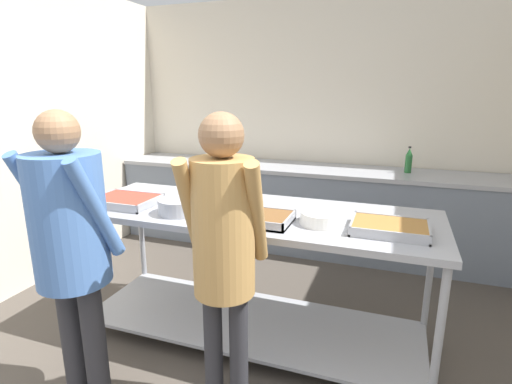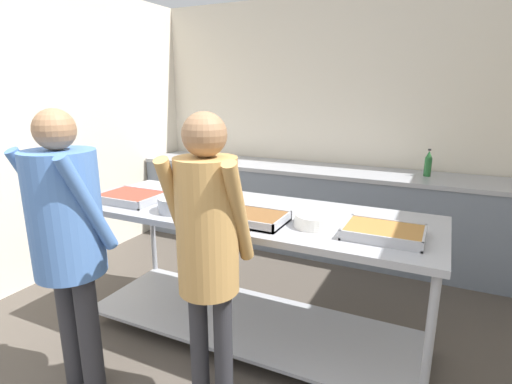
% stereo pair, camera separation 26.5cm
% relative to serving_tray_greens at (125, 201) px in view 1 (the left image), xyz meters
% --- Properties ---
extents(wall_rear, '(4.29, 0.06, 2.65)m').
position_rel_serving_tray_greens_xyz_m(wall_rear, '(0.84, 2.27, 0.36)').
color(wall_rear, beige).
rests_on(wall_rear, ground_plane).
extents(wall_left, '(0.06, 3.88, 2.65)m').
position_rel_serving_tray_greens_xyz_m(wall_left, '(-1.28, 0.39, 0.36)').
color(wall_left, beige).
rests_on(wall_left, ground_plane).
extents(back_counter, '(4.13, 0.65, 0.90)m').
position_rel_serving_tray_greens_xyz_m(back_counter, '(0.83, 1.90, -0.51)').
color(back_counter, slate).
rests_on(back_counter, ground_plane).
extents(serving_counter, '(2.38, 0.85, 0.94)m').
position_rel_serving_tray_greens_xyz_m(serving_counter, '(0.86, 0.16, -0.33)').
color(serving_counter, '#9EA0A8').
rests_on(serving_counter, ground_plane).
extents(serving_tray_greens, '(0.42, 0.33, 0.05)m').
position_rel_serving_tray_greens_xyz_m(serving_tray_greens, '(0.00, 0.00, 0.00)').
color(serving_tray_greens, '#9EA0A8').
rests_on(serving_tray_greens, serving_counter).
extents(sauce_pan, '(0.41, 0.27, 0.09)m').
position_rel_serving_tray_greens_xyz_m(sauce_pan, '(0.45, -0.05, 0.03)').
color(sauce_pan, '#9EA0A8').
rests_on(sauce_pan, serving_counter).
extents(serving_tray_roast, '(0.48, 0.28, 0.05)m').
position_rel_serving_tray_greens_xyz_m(serving_tray_roast, '(0.93, -0.04, -0.00)').
color(serving_tray_roast, '#9EA0A8').
rests_on(serving_tray_roast, serving_counter).
extents(plate_stack, '(0.27, 0.27, 0.07)m').
position_rel_serving_tray_greens_xyz_m(plate_stack, '(1.34, 0.05, 0.01)').
color(plate_stack, white).
rests_on(plate_stack, serving_counter).
extents(serving_tray_vegetables, '(0.41, 0.30, 0.05)m').
position_rel_serving_tray_greens_xyz_m(serving_tray_vegetables, '(1.72, 0.04, -0.00)').
color(serving_tray_vegetables, '#9EA0A8').
rests_on(serving_tray_vegetables, serving_counter).
extents(guest_serving_left, '(0.49, 0.37, 1.61)m').
position_rel_serving_tray_greens_xyz_m(guest_serving_left, '(0.19, -0.69, 0.03)').
color(guest_serving_left, '#2D2D33').
rests_on(guest_serving_left, ground_plane).
extents(guest_serving_right, '(0.44, 0.36, 1.61)m').
position_rel_serving_tray_greens_xyz_m(guest_serving_right, '(0.97, -0.53, 0.04)').
color(guest_serving_right, '#2D2D33').
rests_on(guest_serving_right, ground_plane).
extents(water_bottle, '(0.07, 0.07, 0.26)m').
position_rel_serving_tray_greens_xyz_m(water_bottle, '(1.83, 1.95, 0.06)').
color(water_bottle, '#23602D').
rests_on(water_bottle, back_counter).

